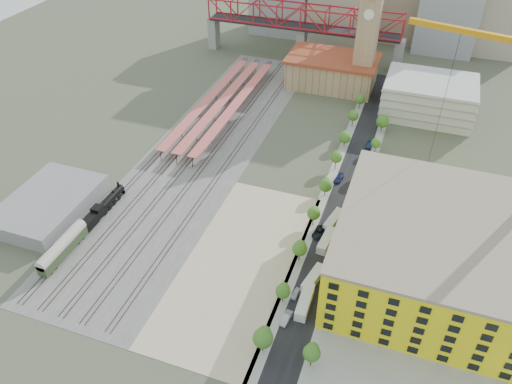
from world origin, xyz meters
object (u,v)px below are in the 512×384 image
(clock_tower, at_px, (369,25))
(site_trailer_c, at_px, (326,241))
(construction_building, at_px, (428,250))
(coach, at_px, (63,247))
(site_trailer_a, at_px, (305,302))
(site_trailer_d, at_px, (334,220))
(car_0, at_px, (295,294))
(locomotive, at_px, (104,206))
(site_trailer_b, at_px, (313,278))

(clock_tower, height_order, site_trailer_c, clock_tower)
(clock_tower, bearing_deg, construction_building, -71.22)
(coach, bearing_deg, clock_tower, 65.02)
(site_trailer_a, bearing_deg, coach, -176.93)
(site_trailer_d, distance_m, car_0, 30.00)
(locomotive, bearing_deg, construction_building, 2.98)
(clock_tower, xyz_separation_m, site_trailer_b, (8.00, -111.34, -27.40))
(site_trailer_b, xyz_separation_m, site_trailer_d, (0.00, 24.01, 0.00))
(clock_tower, relative_size, site_trailer_c, 5.32)
(construction_building, relative_size, site_trailer_d, 5.34)
(construction_building, bearing_deg, site_trailer_b, -156.43)
(locomotive, height_order, site_trailer_a, locomotive)
(site_trailer_a, relative_size, site_trailer_c, 1.07)
(locomotive, xyz_separation_m, site_trailer_c, (66.00, 8.32, -0.69))
(locomotive, distance_m, site_trailer_a, 67.63)
(site_trailer_a, xyz_separation_m, site_trailer_b, (0.00, 8.21, -0.13))
(site_trailer_b, height_order, car_0, site_trailer_b)
(car_0, bearing_deg, locomotive, 176.98)
(car_0, bearing_deg, construction_building, 38.72)
(clock_tower, height_order, construction_building, clock_tower)
(locomotive, bearing_deg, site_trailer_b, -5.67)
(site_trailer_b, bearing_deg, car_0, -104.88)
(clock_tower, height_order, coach, clock_tower)
(coach, relative_size, site_trailer_a, 1.74)
(site_trailer_c, height_order, car_0, site_trailer_c)
(site_trailer_c, bearing_deg, construction_building, -1.59)
(locomotive, bearing_deg, clock_tower, 61.04)
(construction_building, relative_size, locomotive, 2.33)
(clock_tower, distance_m, site_trailer_b, 114.94)
(construction_building, relative_size, site_trailer_b, 5.36)
(construction_building, distance_m, site_trailer_b, 29.50)
(car_0, bearing_deg, site_trailer_c, 89.84)
(locomotive, relative_size, coach, 1.20)
(site_trailer_b, bearing_deg, clock_tower, 106.48)
(site_trailer_c, relative_size, car_0, 2.50)
(coach, height_order, site_trailer_b, coach)
(locomotive, relative_size, site_trailer_a, 2.08)
(locomotive, bearing_deg, site_trailer_c, 7.18)
(coach, height_order, site_trailer_d, coach)
(coach, xyz_separation_m, site_trailer_b, (66.00, 13.19, -1.73))
(locomotive, xyz_separation_m, site_trailer_a, (66.00, -14.76, -0.60))
(clock_tower, bearing_deg, site_trailer_a, -86.17)
(coach, xyz_separation_m, site_trailer_d, (66.00, 37.20, -1.72))
(site_trailer_b, bearing_deg, site_trailer_c, 102.37)
(site_trailer_c, height_order, site_trailer_d, site_trailer_c)
(construction_building, bearing_deg, site_trailer_c, 172.28)
(site_trailer_a, bearing_deg, site_trailer_d, 88.76)
(clock_tower, distance_m, car_0, 120.57)
(clock_tower, xyz_separation_m, site_trailer_c, (8.00, -96.47, -27.36))
(site_trailer_d, bearing_deg, site_trailer_c, -77.19)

